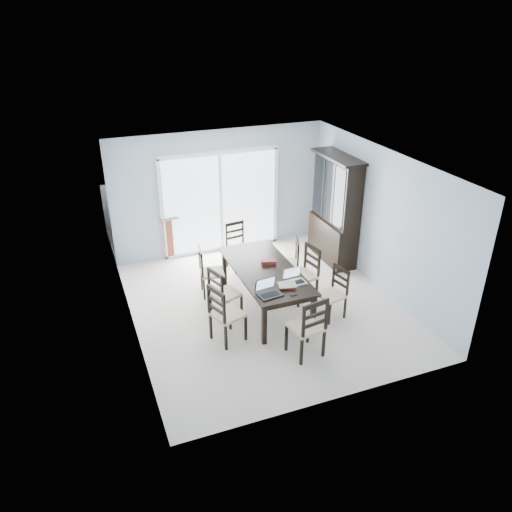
{
  "coord_description": "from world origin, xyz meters",
  "views": [
    {
      "loc": [
        -2.85,
        -6.92,
        4.77
      ],
      "look_at": [
        -0.17,
        0.0,
        1.03
      ],
      "focal_mm": 35.0,
      "sensor_mm": 36.0,
      "label": 1
    }
  ],
  "objects_px": {
    "china_hutch": "(335,210)",
    "chair_right_far": "(292,257)",
    "chair_left_far": "(207,267)",
    "chair_end_near": "(310,322)",
    "chair_right_near": "(336,287)",
    "chair_end_far": "(237,241)",
    "chair_right_mid": "(307,267)",
    "laptop_silver": "(296,280)",
    "laptop_dark": "(270,292)",
    "hot_tub": "(187,219)",
    "dining_table": "(265,273)",
    "chair_left_near": "(222,309)",
    "cell_phone": "(294,295)",
    "chair_left_mid": "(221,289)",
    "game_box": "(269,262)"
  },
  "relations": [
    {
      "from": "cell_phone",
      "to": "chair_left_near",
      "type": "bearing_deg",
      "value": 161.12
    },
    {
      "from": "laptop_dark",
      "to": "hot_tub",
      "type": "relative_size",
      "value": 0.2
    },
    {
      "from": "chair_right_near",
      "to": "chair_end_far",
      "type": "bearing_deg",
      "value": 9.54
    },
    {
      "from": "chair_left_far",
      "to": "dining_table",
      "type": "bearing_deg",
      "value": 54.6
    },
    {
      "from": "chair_right_near",
      "to": "chair_left_far",
      "type": "bearing_deg",
      "value": 38.29
    },
    {
      "from": "chair_end_far",
      "to": "cell_phone",
      "type": "bearing_deg",
      "value": 82.26
    },
    {
      "from": "laptop_dark",
      "to": "laptop_silver",
      "type": "xyz_separation_m",
      "value": [
        0.53,
        0.2,
        -0.0
      ]
    },
    {
      "from": "chair_right_far",
      "to": "chair_end_far",
      "type": "relative_size",
      "value": 0.95
    },
    {
      "from": "china_hutch",
      "to": "game_box",
      "type": "relative_size",
      "value": 8.7
    },
    {
      "from": "laptop_dark",
      "to": "chair_end_near",
      "type": "bearing_deg",
      "value": -72.77
    },
    {
      "from": "chair_right_far",
      "to": "chair_end_far",
      "type": "height_order",
      "value": "chair_end_far"
    },
    {
      "from": "chair_end_near",
      "to": "chair_end_far",
      "type": "bearing_deg",
      "value": 81.69
    },
    {
      "from": "dining_table",
      "to": "laptop_silver",
      "type": "bearing_deg",
      "value": -66.15
    },
    {
      "from": "chair_right_near",
      "to": "laptop_silver",
      "type": "distance_m",
      "value": 0.77
    },
    {
      "from": "chair_left_near",
      "to": "chair_end_far",
      "type": "bearing_deg",
      "value": 136.25
    },
    {
      "from": "china_hutch",
      "to": "dining_table",
      "type": "bearing_deg",
      "value": -148.29
    },
    {
      "from": "chair_left_near",
      "to": "cell_phone",
      "type": "xyz_separation_m",
      "value": [
        1.09,
        -0.24,
        0.14
      ]
    },
    {
      "from": "chair_left_mid",
      "to": "hot_tub",
      "type": "distance_m",
      "value": 3.43
    },
    {
      "from": "chair_left_mid",
      "to": "chair_right_mid",
      "type": "relative_size",
      "value": 0.94
    },
    {
      "from": "china_hutch",
      "to": "chair_left_far",
      "type": "distance_m",
      "value": 2.92
    },
    {
      "from": "chair_right_far",
      "to": "laptop_silver",
      "type": "xyz_separation_m",
      "value": [
        -0.5,
        -1.23,
        0.26
      ]
    },
    {
      "from": "chair_end_near",
      "to": "laptop_silver",
      "type": "bearing_deg",
      "value": 69.01
    },
    {
      "from": "chair_left_far",
      "to": "laptop_silver",
      "type": "distance_m",
      "value": 1.8
    },
    {
      "from": "chair_left_mid",
      "to": "chair_left_far",
      "type": "xyz_separation_m",
      "value": [
        0.01,
        0.87,
        -0.02
      ]
    },
    {
      "from": "chair_right_far",
      "to": "game_box",
      "type": "relative_size",
      "value": 4.1
    },
    {
      "from": "chair_end_far",
      "to": "laptop_dark",
      "type": "bearing_deg",
      "value": 74.28
    },
    {
      "from": "chair_left_far",
      "to": "chair_right_far",
      "type": "height_order",
      "value": "chair_left_far"
    },
    {
      "from": "china_hutch",
      "to": "hot_tub",
      "type": "distance_m",
      "value": 3.36
    },
    {
      "from": "china_hutch",
      "to": "chair_right_far",
      "type": "relative_size",
      "value": 2.12
    },
    {
      "from": "hot_tub",
      "to": "chair_left_far",
      "type": "bearing_deg",
      "value": -95.98
    },
    {
      "from": "chair_left_mid",
      "to": "chair_right_near",
      "type": "distance_m",
      "value": 1.92
    },
    {
      "from": "chair_left_mid",
      "to": "game_box",
      "type": "relative_size",
      "value": 4.35
    },
    {
      "from": "chair_left_near",
      "to": "game_box",
      "type": "xyz_separation_m",
      "value": [
        1.13,
        0.89,
        0.17
      ]
    },
    {
      "from": "dining_table",
      "to": "cell_phone",
      "type": "distance_m",
      "value": 0.97
    },
    {
      "from": "chair_left_far",
      "to": "chair_right_far",
      "type": "xyz_separation_m",
      "value": [
        1.6,
        -0.18,
        -0.02
      ]
    },
    {
      "from": "dining_table",
      "to": "chair_right_far",
      "type": "relative_size",
      "value": 2.12
    },
    {
      "from": "china_hutch",
      "to": "laptop_dark",
      "type": "relative_size",
      "value": 5.64
    },
    {
      "from": "china_hutch",
      "to": "chair_right_far",
      "type": "xyz_separation_m",
      "value": [
        -1.24,
        -0.65,
        -0.52
      ]
    },
    {
      "from": "cell_phone",
      "to": "game_box",
      "type": "bearing_deg",
      "value": 81.39
    },
    {
      "from": "chair_left_near",
      "to": "china_hutch",
      "type": "bearing_deg",
      "value": 103.64
    },
    {
      "from": "china_hutch",
      "to": "chair_right_near",
      "type": "relative_size",
      "value": 2.13
    },
    {
      "from": "laptop_dark",
      "to": "chair_left_far",
      "type": "bearing_deg",
      "value": 101.82
    },
    {
      "from": "chair_right_far",
      "to": "laptop_dark",
      "type": "distance_m",
      "value": 1.78
    },
    {
      "from": "chair_left_far",
      "to": "chair_end_near",
      "type": "xyz_separation_m",
      "value": [
        0.89,
        -2.33,
        0.06
      ]
    },
    {
      "from": "dining_table",
      "to": "cell_phone",
      "type": "bearing_deg",
      "value": -84.84
    },
    {
      "from": "chair_right_mid",
      "to": "laptop_silver",
      "type": "bearing_deg",
      "value": 130.76
    },
    {
      "from": "dining_table",
      "to": "chair_left_near",
      "type": "bearing_deg",
      "value": -144.15
    },
    {
      "from": "chair_left_far",
      "to": "chair_end_near",
      "type": "height_order",
      "value": "chair_end_near"
    },
    {
      "from": "chair_left_far",
      "to": "chair_right_mid",
      "type": "distance_m",
      "value": 1.79
    },
    {
      "from": "chair_right_mid",
      "to": "chair_left_near",
      "type": "bearing_deg",
      "value": 102.13
    }
  ]
}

